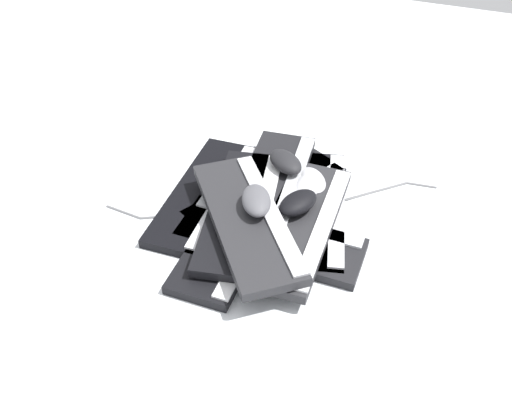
# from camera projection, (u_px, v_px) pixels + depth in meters

# --- Properties ---
(ground_plane) EXTENTS (3.20, 3.20, 0.00)m
(ground_plane) POSITION_uv_depth(u_px,v_px,m) (245.00, 237.00, 1.37)
(ground_plane) COLOR silver
(keyboard_0) EXTENTS (0.46, 0.35, 0.03)m
(keyboard_0) POSITION_uv_depth(u_px,v_px,m) (268.00, 193.00, 1.47)
(keyboard_0) COLOR black
(keyboard_0) RESTS_ON ground
(keyboard_1) EXTENTS (0.44, 0.16, 0.03)m
(keyboard_1) POSITION_uv_depth(u_px,v_px,m) (205.00, 193.00, 1.47)
(keyboard_1) COLOR black
(keyboard_1) RESTS_ON ground
(keyboard_2) EXTENTS (0.44, 0.15, 0.03)m
(keyboard_2) POSITION_uv_depth(u_px,v_px,m) (234.00, 233.00, 1.36)
(keyboard_2) COLOR black
(keyboard_2) RESTS_ON ground
(keyboard_3) EXTENTS (0.16, 0.44, 0.03)m
(keyboard_3) POSITION_uv_depth(u_px,v_px,m) (270.00, 240.00, 1.34)
(keyboard_3) COLOR black
(keyboard_3) RESTS_ON ground
(keyboard_4) EXTENTS (0.46, 0.25, 0.03)m
(keyboard_4) POSITION_uv_depth(u_px,v_px,m) (315.00, 209.00, 1.43)
(keyboard_4) COLOR black
(keyboard_4) RESTS_ON ground
(keyboard_5) EXTENTS (0.46, 0.23, 0.03)m
(keyboard_5) POSITION_uv_depth(u_px,v_px,m) (242.00, 210.00, 1.38)
(keyboard_5) COLOR black
(keyboard_5) RESTS_ON keyboard_2
(keyboard_6) EXTENTS (0.44, 0.15, 0.03)m
(keyboard_6) POSITION_uv_depth(u_px,v_px,m) (301.00, 224.00, 1.34)
(keyboard_6) COLOR #232326
(keyboard_6) RESTS_ON keyboard_3
(keyboard_7) EXTENTS (0.45, 0.19, 0.03)m
(keyboard_7) POSITION_uv_depth(u_px,v_px,m) (272.00, 186.00, 1.45)
(keyboard_7) COLOR black
(keyboard_7) RESTS_ON keyboard_0
(keyboard_8) EXTENTS (0.44, 0.39, 0.03)m
(keyboard_8) POSITION_uv_depth(u_px,v_px,m) (248.00, 219.00, 1.31)
(keyboard_8) COLOR #232326
(keyboard_8) RESTS_ON keyboard_5
(mouse_0) EXTENTS (0.13, 0.11, 0.04)m
(mouse_0) POSITION_uv_depth(u_px,v_px,m) (312.00, 181.00, 1.45)
(mouse_0) COLOR #B7B7BC
(mouse_0) RESTS_ON keyboard_4
(mouse_1) EXTENTS (0.13, 0.11, 0.04)m
(mouse_1) POSITION_uv_depth(u_px,v_px,m) (256.00, 200.00, 1.30)
(mouse_1) COLOR #4C4C51
(mouse_1) RESTS_ON keyboard_8
(mouse_2) EXTENTS (0.11, 0.07, 0.04)m
(mouse_2) POSITION_uv_depth(u_px,v_px,m) (307.00, 187.00, 1.43)
(mouse_2) COLOR #B7B7BC
(mouse_2) RESTS_ON keyboard_4
(mouse_3) EXTENTS (0.12, 0.13, 0.04)m
(mouse_3) POSITION_uv_depth(u_px,v_px,m) (285.00, 162.00, 1.46)
(mouse_3) COLOR black
(mouse_3) RESTS_ON keyboard_7
(mouse_4) EXTENTS (0.13, 0.11, 0.04)m
(mouse_4) POSITION_uv_depth(u_px,v_px,m) (298.00, 203.00, 1.34)
(mouse_4) COLOR black
(mouse_4) RESTS_ON keyboard_6
(cable_0) EXTENTS (0.38, 0.79, 0.01)m
(cable_0) POSITION_uv_depth(u_px,v_px,m) (273.00, 203.00, 1.46)
(cable_0) COLOR #59595B
(cable_0) RESTS_ON ground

